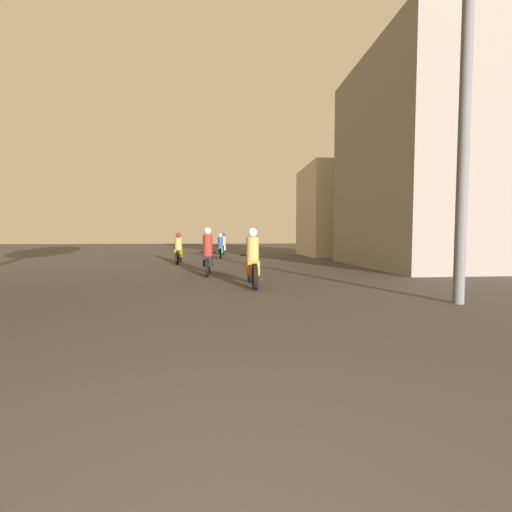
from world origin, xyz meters
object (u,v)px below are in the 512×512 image
Objects in this scene: motorcycle_orange at (252,263)px; utility_pole_near at (466,75)px; motorcycle_green at (220,248)px; motorcycle_yellow at (179,251)px; building_right_far at (345,212)px; motorcycle_black at (208,256)px; motorcycle_white at (223,246)px; building_right_near at (427,163)px.

motorcycle_orange is 0.25× the size of utility_pole_near.
motorcycle_green is 15.59m from utility_pole_near.
building_right_far is at bearing 35.74° from motorcycle_yellow.
motorcycle_green is at bearing 90.43° from motorcycle_black.
utility_pole_near is at bearing -74.66° from motorcycle_white.
motorcycle_black is at bearing -129.06° from building_right_far.
motorcycle_green is 3.77m from motorcycle_white.
utility_pole_near is (6.45, -10.31, 3.63)m from motorcycle_yellow.
building_right_near is 1.49× the size of building_right_far.
motorcycle_black is 0.91× the size of motorcycle_white.
motorcycle_green is at bearing 142.20° from building_right_near.
motorcycle_green is at bearing 96.59° from motorcycle_orange.
motorcycle_green is (1.96, 4.17, 0.00)m from motorcycle_yellow.
motorcycle_orange is 11.76m from motorcycle_green.
motorcycle_black is at bearing 117.17° from motorcycle_orange.
motorcycle_orange is at bearing 143.30° from utility_pole_near.
motorcycle_green is 0.24× the size of building_right_near.
building_right_near is (9.09, 2.31, 3.73)m from motorcycle_black.
motorcycle_black is 0.22× the size of building_right_near.
building_right_near is 1.08× the size of utility_pole_near.
motorcycle_black is (-1.23, 2.70, 0.04)m from motorcycle_orange.
building_right_near reaches higher than building_right_far.
building_right_near is at bearing -45.74° from motorcycle_green.
motorcycle_yellow is 0.88× the size of motorcycle_white.
motorcycle_white is at bearing 94.86° from motorcycle_orange.
motorcycle_green is (0.43, 9.03, -0.04)m from motorcycle_black.
motorcycle_white is at bearing 80.43° from motorcycle_yellow.
building_right_far is (8.35, 1.79, 2.34)m from motorcycle_green.
motorcycle_orange is 1.04× the size of motorcycle_black.
motorcycle_yellow is at bearing 166.51° from building_right_near.
motorcycle_white is at bearing 128.88° from building_right_near.
building_right_far reaches higher than motorcycle_orange.
motorcycle_yellow is (-1.53, 4.86, -0.05)m from motorcycle_black.
building_right_near is (10.62, -2.55, 3.77)m from motorcycle_yellow.
motorcycle_yellow is at bearing -149.97° from building_right_far.
motorcycle_green is 0.98× the size of motorcycle_white.
motorcycle_yellow is 4.61m from motorcycle_green.
motorcycle_green is at bearing -91.05° from motorcycle_white.
motorcycle_black is at bearing 132.06° from utility_pole_near.
motorcycle_green is 11.59m from building_right_near.
motorcycle_black reaches higher than motorcycle_green.
motorcycle_orange is 0.23× the size of building_right_near.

